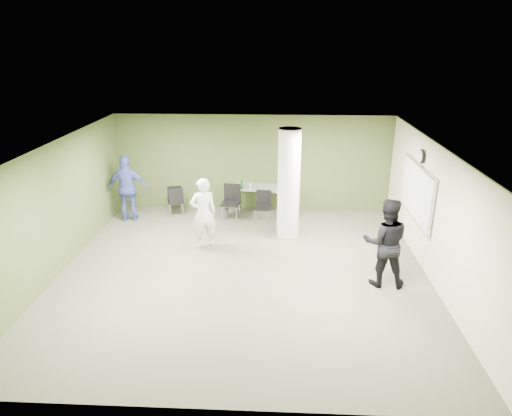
# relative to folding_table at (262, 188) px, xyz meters

# --- Properties ---
(floor) EXTENTS (8.00, 8.00, 0.00)m
(floor) POSITION_rel_folding_table_xyz_m (-0.29, -3.54, -0.77)
(floor) COLOR #514F40
(floor) RESTS_ON ground
(ceiling) EXTENTS (8.00, 8.00, 0.00)m
(ceiling) POSITION_rel_folding_table_xyz_m (-0.29, -3.54, 2.03)
(ceiling) COLOR white
(ceiling) RESTS_ON wall_back
(wall_back) EXTENTS (8.00, 2.80, 0.02)m
(wall_back) POSITION_rel_folding_table_xyz_m (-0.29, 0.46, 0.63)
(wall_back) COLOR #485929
(wall_back) RESTS_ON floor
(wall_left) EXTENTS (0.02, 8.00, 2.80)m
(wall_left) POSITION_rel_folding_table_xyz_m (-4.29, -3.54, 0.63)
(wall_left) COLOR #485929
(wall_left) RESTS_ON floor
(wall_right_cream) EXTENTS (0.02, 8.00, 2.80)m
(wall_right_cream) POSITION_rel_folding_table_xyz_m (3.71, -3.54, 0.63)
(wall_right_cream) COLOR beige
(wall_right_cream) RESTS_ON floor
(column) EXTENTS (0.56, 0.56, 2.80)m
(column) POSITION_rel_folding_table_xyz_m (0.71, -1.54, 0.63)
(column) COLOR silver
(column) RESTS_ON floor
(whiteboard) EXTENTS (0.05, 2.30, 1.30)m
(whiteboard) POSITION_rel_folding_table_xyz_m (3.63, -2.34, 0.73)
(whiteboard) COLOR silver
(whiteboard) RESTS_ON wall_right_cream
(wall_clock) EXTENTS (0.06, 0.32, 0.32)m
(wall_clock) POSITION_rel_folding_table_xyz_m (3.63, -2.34, 1.58)
(wall_clock) COLOR black
(wall_clock) RESTS_ON wall_right_cream
(folding_table) EXTENTS (1.82, 1.00, 1.07)m
(folding_table) POSITION_rel_folding_table_xyz_m (0.00, 0.00, 0.00)
(folding_table) COLOR gray
(folding_table) RESTS_ON floor
(wastebasket) EXTENTS (0.24, 0.24, 0.28)m
(wastebasket) POSITION_rel_folding_table_xyz_m (-1.07, -0.39, -0.63)
(wastebasket) COLOR #4C4C4C
(wastebasket) RESTS_ON floor
(chair_back_left) EXTENTS (0.55, 0.55, 0.86)m
(chair_back_left) POSITION_rel_folding_table_xyz_m (-2.46, -0.33, -0.27)
(chair_back_left) COLOR black
(chair_back_left) RESTS_ON floor
(chair_back_right) EXTENTS (0.51, 0.51, 0.84)m
(chair_back_right) POSITION_rel_folding_table_xyz_m (-2.56, -0.03, -0.28)
(chair_back_right) COLOR black
(chair_back_right) RESTS_ON floor
(chair_table_left) EXTENTS (0.54, 0.54, 0.99)m
(chair_table_left) POSITION_rel_folding_table_xyz_m (-0.86, -0.41, -0.19)
(chair_table_left) COLOR black
(chair_table_left) RESTS_ON floor
(chair_table_right) EXTENTS (0.48, 0.48, 0.87)m
(chair_table_right) POSITION_rel_folding_table_xyz_m (0.04, -0.57, -0.26)
(chair_table_right) COLOR black
(chair_table_right) RESTS_ON floor
(woman_white) EXTENTS (0.75, 0.63, 1.76)m
(woman_white) POSITION_rel_folding_table_xyz_m (-1.34, -2.31, 0.11)
(woman_white) COLOR silver
(woman_white) RESTS_ON floor
(man_black) EXTENTS (0.97, 0.79, 1.88)m
(man_black) POSITION_rel_folding_table_xyz_m (2.64, -3.93, 0.17)
(man_black) COLOR black
(man_black) RESTS_ON floor
(man_blue) EXTENTS (1.13, 0.55, 1.87)m
(man_blue) POSITION_rel_folding_table_xyz_m (-3.69, -0.70, 0.16)
(man_blue) COLOR #414CA3
(man_blue) RESTS_ON floor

